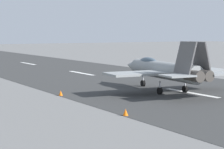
{
  "coord_description": "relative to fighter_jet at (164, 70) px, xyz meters",
  "views": [
    {
      "loc": [
        -33.06,
        30.29,
        6.47
      ],
      "look_at": [
        2.47,
        8.26,
        2.2
      ],
      "focal_mm": 65.76,
      "sensor_mm": 36.0,
      "label": 1
    }
  ],
  "objects": [
    {
      "name": "ground_plane",
      "position": [
        -2.11,
        -1.75,
        -2.42
      ],
      "size": [
        400.0,
        400.0,
        0.0
      ],
      "primitive_type": "plane",
      "color": "slate"
    },
    {
      "name": "marker_cone_near",
      "position": [
        -8.92,
        11.02,
        -2.14
      ],
      "size": [
        0.44,
        0.44,
        0.55
      ],
      "primitive_type": "cone",
      "color": "orange",
      "rests_on": "ground"
    },
    {
      "name": "fighter_jet",
      "position": [
        0.0,
        0.0,
        0.0
      ],
      "size": [
        16.61,
        14.59,
        5.62
      ],
      "color": "gray",
      "rests_on": "ground"
    },
    {
      "name": "marker_cone_mid",
      "position": [
        3.14,
        11.02,
        -2.14
      ],
      "size": [
        0.44,
        0.44,
        0.55
      ],
      "primitive_type": "cone",
      "color": "orange",
      "rests_on": "ground"
    },
    {
      "name": "runway_strip",
      "position": [
        -2.13,
        -1.75,
        -2.41
      ],
      "size": [
        240.0,
        26.0,
        0.02
      ],
      "color": "#333333",
      "rests_on": "ground"
    },
    {
      "name": "crew_person",
      "position": [
        10.98,
        -11.21,
        -1.6
      ],
      "size": [
        0.5,
        0.56,
        1.63
      ],
      "color": "#1E2338",
      "rests_on": "ground"
    }
  ]
}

